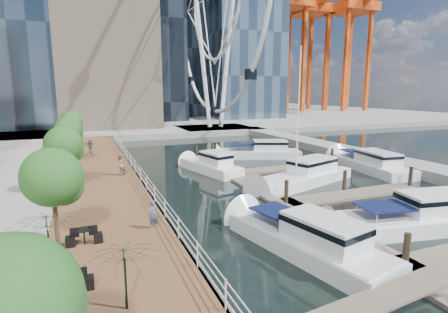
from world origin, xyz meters
name	(u,v)px	position (x,y,z in m)	size (l,w,h in m)	color
ground	(321,263)	(0.00, 0.00, 0.00)	(520.00, 520.00, 0.00)	black
boardwalk	(102,190)	(-9.00, 15.00, 0.50)	(6.00, 60.00, 1.00)	brown
seawall	(142,186)	(-6.00, 15.00, 0.50)	(0.25, 60.00, 1.00)	#595954
land_far	(118,115)	(0.00, 102.00, 0.50)	(200.00, 114.00, 1.00)	gray
breakwater	(355,154)	(20.00, 20.00, 0.50)	(4.00, 60.00, 1.00)	gray
pier	(215,129)	(14.00, 52.00, 0.50)	(14.00, 12.00, 1.00)	gray
railing	(140,174)	(-6.10, 15.00, 1.52)	(0.10, 60.00, 1.05)	white
floating_docks	(326,185)	(7.97, 9.98, 0.49)	(16.00, 34.00, 2.60)	#6D6051
port_cranes	(313,57)	(67.67, 95.67, 20.00)	(40.00, 52.00, 38.00)	#D84C14
street_trees	(63,145)	(-11.40, 14.00, 4.29)	(2.60, 42.60, 4.60)	#3F2B1C
cafe_tables	(82,313)	(-10.40, -2.00, 1.37)	(2.50, 13.70, 0.74)	black
yacht_foreground	(417,229)	(7.81, 1.32, 0.00)	(2.97, 11.08, 2.15)	white
pedestrian_near	(153,214)	(-6.96, 4.74, 1.74)	(0.54, 0.36, 1.49)	#495062
pedestrian_mid	(120,165)	(-7.42, 17.30, 1.90)	(0.88, 0.68, 1.80)	gray
pedestrian_far	(90,146)	(-9.48, 29.74, 1.79)	(0.92, 0.38, 1.58)	#373F45
moored_yachts	(308,184)	(7.75, 12.12, 0.00)	(21.71, 36.49, 11.50)	white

